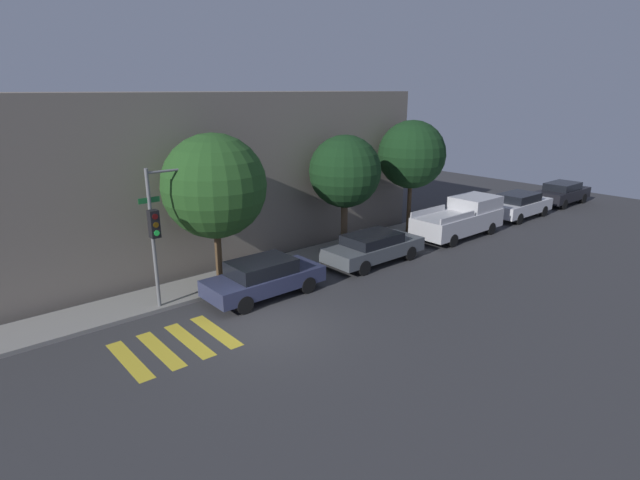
# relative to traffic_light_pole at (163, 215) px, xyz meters

# --- Properties ---
(ground_plane) EXTENTS (60.00, 60.00, 0.00)m
(ground_plane) POSITION_rel_traffic_light_pole_xyz_m (1.62, -3.37, -3.26)
(ground_plane) COLOR #333335
(sidewalk) EXTENTS (26.00, 2.05, 0.14)m
(sidewalk) POSITION_rel_traffic_light_pole_xyz_m (1.62, 0.86, -3.19)
(sidewalk) COLOR gray
(sidewalk) RESTS_ON ground
(building_row) EXTENTS (26.00, 6.00, 7.06)m
(building_row) POSITION_rel_traffic_light_pole_xyz_m (1.62, 5.28, 0.27)
(building_row) COLOR slate
(building_row) RESTS_ON ground
(crosswalk) EXTENTS (3.12, 2.60, 0.00)m
(crosswalk) POSITION_rel_traffic_light_pole_xyz_m (-1.07, -2.57, -3.26)
(crosswalk) COLOR gold
(crosswalk) RESTS_ON ground
(traffic_light_pole) EXTENTS (2.08, 0.56, 4.80)m
(traffic_light_pole) POSITION_rel_traffic_light_pole_xyz_m (0.00, 0.00, 0.00)
(traffic_light_pole) COLOR slate
(traffic_light_pole) RESTS_ON ground
(sedan_near_corner) EXTENTS (4.35, 1.78, 1.39)m
(sedan_near_corner) POSITION_rel_traffic_light_pole_xyz_m (2.96, -1.27, -2.53)
(sedan_near_corner) COLOR #2D3351
(sedan_near_corner) RESTS_ON ground
(sedan_middle) EXTENTS (4.61, 1.85, 1.30)m
(sedan_middle) POSITION_rel_traffic_light_pole_xyz_m (8.60, -1.27, -2.56)
(sedan_middle) COLOR #4C5156
(sedan_middle) RESTS_ON ground
(pickup_truck) EXTENTS (5.29, 2.00, 1.87)m
(pickup_truck) POSITION_rel_traffic_light_pole_xyz_m (15.01, -1.27, -2.33)
(pickup_truck) COLOR #BCBCC1
(pickup_truck) RESTS_ON ground
(sedan_far_end) EXTENTS (4.54, 1.85, 1.44)m
(sedan_far_end) POSITION_rel_traffic_light_pole_xyz_m (20.69, -1.27, -2.50)
(sedan_far_end) COLOR silver
(sedan_far_end) RESTS_ON ground
(sedan_tail_of_row) EXTENTS (4.43, 1.78, 1.42)m
(sedan_tail_of_row) POSITION_rel_traffic_light_pole_xyz_m (26.16, -1.27, -2.51)
(sedan_tail_of_row) COLOR black
(sedan_tail_of_row) RESTS_ON ground
(tree_near_corner) EXTENTS (3.78, 3.78, 5.73)m
(tree_near_corner) POSITION_rel_traffic_light_pole_xyz_m (2.24, 0.63, 0.58)
(tree_near_corner) COLOR #4C3823
(tree_near_corner) RESTS_ON ground
(tree_midblock) EXTENTS (3.19, 3.19, 5.30)m
(tree_midblock) POSITION_rel_traffic_light_pole_xyz_m (8.65, 0.63, 0.43)
(tree_midblock) COLOR brown
(tree_midblock) RESTS_ON ground
(tree_far_end) EXTENTS (3.34, 3.34, 5.75)m
(tree_far_end) POSITION_rel_traffic_light_pole_xyz_m (13.15, 0.63, 0.81)
(tree_far_end) COLOR #4C3823
(tree_far_end) RESTS_ON ground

